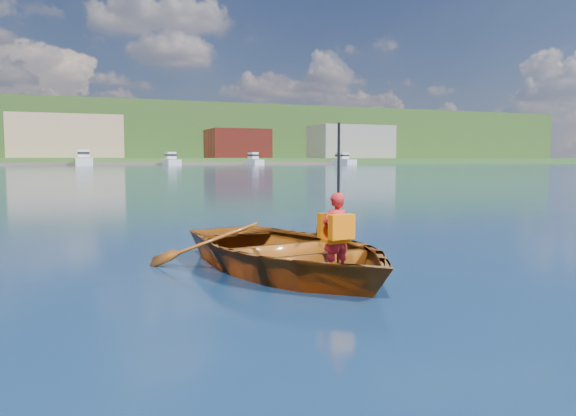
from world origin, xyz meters
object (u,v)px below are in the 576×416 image
dock (72,164)px  marina_yachts (84,160)px  rowboat (287,251)px  child_paddler (336,232)px

dock → marina_yachts: 5.54m
rowboat → dock: dock is taller
rowboat → child_paddler: bearing=-69.6°
marina_yachts → child_paddler: bearing=-90.0°
dock → child_paddler: bearing=-88.9°
rowboat → marina_yachts: bearing=89.9°
rowboat → marina_yachts: (0.20, 142.75, 1.09)m
child_paddler → dock: (-2.90, 148.30, -0.23)m
child_paddler → dock: size_ratio=0.01×
rowboat → child_paddler: (0.32, -0.85, 0.35)m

